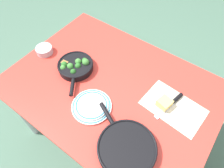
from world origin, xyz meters
TOP-DOWN VIEW (x-y plane):
  - ground_plane at (0.00, 0.00)m, footprint 14.00×14.00m
  - dining_table_red at (0.00, 0.00)m, footprint 1.30×0.95m
  - skillet_broccoli at (-0.28, -0.03)m, footprint 0.27×0.32m
  - skillet_eggs at (0.30, -0.28)m, footprint 0.42×0.30m
  - parchment_sheet at (0.38, 0.09)m, footprint 0.37×0.25m
  - grater_knife at (0.36, 0.11)m, footprint 0.08×0.23m
  - cheese_block at (0.33, 0.07)m, footprint 0.09×0.09m
  - dinner_plate_stack at (-0.01, -0.19)m, footprint 0.24×0.24m
  - prep_bowl_steel at (-0.56, -0.05)m, footprint 0.12×0.12m

SIDE VIEW (x-z plane):
  - ground_plane at x=0.00m, z-range 0.00..0.00m
  - dining_table_red at x=0.00m, z-range 0.31..1.08m
  - parchment_sheet at x=0.38m, z-range 0.77..0.77m
  - grater_knife at x=0.36m, z-range 0.77..0.79m
  - dinner_plate_stack at x=-0.01m, z-range 0.77..0.80m
  - prep_bowl_steel at x=-0.56m, z-range 0.77..0.82m
  - cheese_block at x=0.33m, z-range 0.77..0.82m
  - skillet_eggs at x=0.30m, z-range 0.77..0.82m
  - skillet_broccoli at x=-0.28m, z-range 0.76..0.84m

